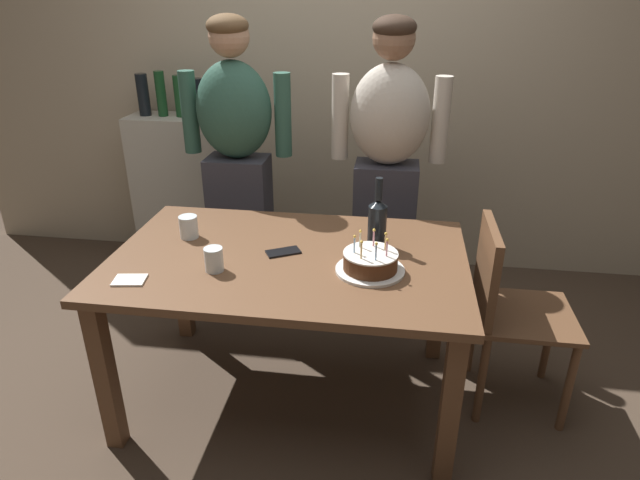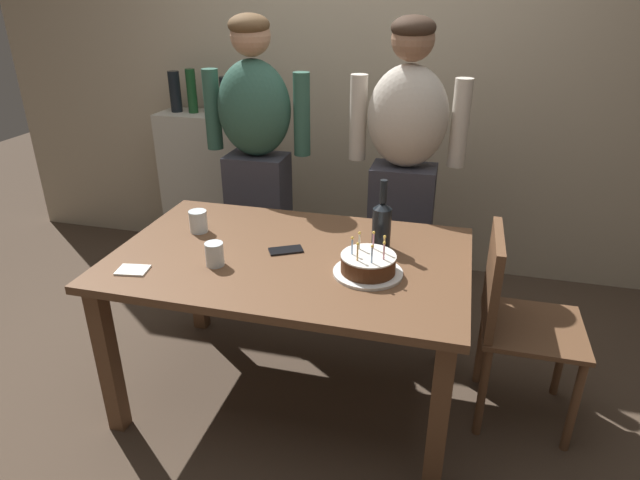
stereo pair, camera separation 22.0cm
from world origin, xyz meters
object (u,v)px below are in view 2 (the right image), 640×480
(dining_chair, at_px, (512,314))
(wine_bottle, at_px, (382,223))
(water_glass_near, at_px, (215,254))
(napkin_stack, at_px, (133,270))
(person_man_bearded, at_px, (257,163))
(water_glass_far, at_px, (198,221))
(birthday_cake, at_px, (368,265))
(cell_phone, at_px, (286,250))
(person_woman_cardigan, at_px, (404,175))

(dining_chair, bearing_deg, wine_bottle, 86.66)
(water_glass_near, bearing_deg, dining_chair, 13.79)
(napkin_stack, xyz_separation_m, person_man_bearded, (0.12, 1.11, 0.13))
(person_man_bearded, bearing_deg, napkin_stack, 83.83)
(dining_chair, bearing_deg, water_glass_far, 90.18)
(birthday_cake, distance_m, person_man_bearded, 1.20)
(water_glass_near, relative_size, dining_chair, 0.11)
(wine_bottle, distance_m, cell_phone, 0.43)
(water_glass_near, bearing_deg, cell_phone, 39.34)
(napkin_stack, height_order, person_man_bearded, person_man_bearded)
(water_glass_far, relative_size, person_woman_cardigan, 0.06)
(person_man_bearded, bearing_deg, person_woman_cardigan, -180.00)
(person_man_bearded, bearing_deg, cell_phone, 118.36)
(water_glass_near, distance_m, wine_bottle, 0.71)
(napkin_stack, bearing_deg, dining_chair, 15.89)
(water_glass_far, distance_m, person_man_bearded, 0.69)
(person_woman_cardigan, bearing_deg, birthday_cake, 88.05)
(napkin_stack, height_order, person_woman_cardigan, person_woman_cardigan)
(birthday_cake, bearing_deg, person_woman_cardigan, 88.05)
(water_glass_far, bearing_deg, dining_chair, 0.18)
(birthday_cake, bearing_deg, cell_phone, 163.29)
(wine_bottle, distance_m, napkin_stack, 1.04)
(water_glass_near, xyz_separation_m, cell_phone, (0.24, 0.20, -0.05))
(cell_phone, distance_m, dining_chair, 1.00)
(water_glass_near, height_order, napkin_stack, water_glass_near)
(cell_phone, xyz_separation_m, person_woman_cardigan, (0.41, 0.78, 0.13))
(birthday_cake, height_order, wine_bottle, wine_bottle)
(water_glass_near, xyz_separation_m, person_woman_cardigan, (0.65, 0.97, 0.08))
(birthday_cake, relative_size, water_glass_far, 2.72)
(cell_phone, distance_m, person_man_bearded, 0.89)
(wine_bottle, xyz_separation_m, person_man_bearded, (-0.81, 0.64, 0.02))
(water_glass_far, relative_size, wine_bottle, 0.33)
(person_man_bearded, distance_m, dining_chair, 1.59)
(wine_bottle, height_order, person_man_bearded, person_man_bearded)
(birthday_cake, height_order, water_glass_near, birthday_cake)
(wine_bottle, relative_size, person_man_bearded, 0.19)
(water_glass_near, bearing_deg, water_glass_far, 126.41)
(birthday_cake, bearing_deg, water_glass_near, -172.39)
(water_glass_near, relative_size, cell_phone, 0.69)
(wine_bottle, bearing_deg, person_woman_cardigan, 88.38)
(napkin_stack, distance_m, person_woman_cardigan, 1.46)
(cell_phone, height_order, dining_chair, dining_chair)
(birthday_cake, xyz_separation_m, wine_bottle, (0.01, 0.25, 0.08))
(water_glass_near, xyz_separation_m, wine_bottle, (0.63, 0.33, 0.07))
(dining_chair, bearing_deg, napkin_stack, 105.89)
(cell_phone, height_order, napkin_stack, same)
(cell_phone, relative_size, person_woman_cardigan, 0.09)
(wine_bottle, bearing_deg, water_glass_far, -177.42)
(water_glass_near, distance_m, person_woman_cardigan, 1.17)
(cell_phone, bearing_deg, napkin_stack, -177.64)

